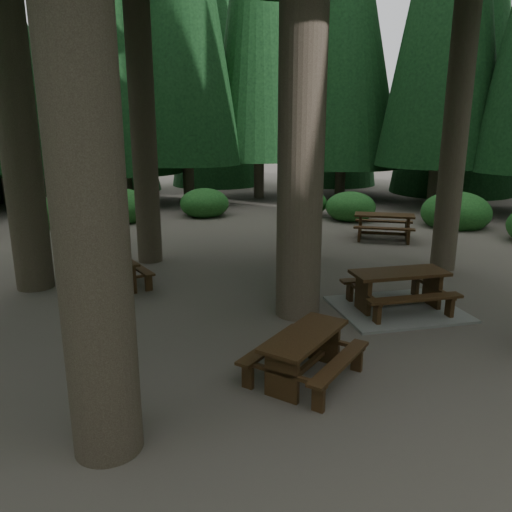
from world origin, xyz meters
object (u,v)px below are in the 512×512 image
object	(u,v)px
picnic_table_a	(398,297)
picnic_table_e	(305,349)
picnic_table_b	(115,268)
picnic_table_d	(384,223)

from	to	relation	value
picnic_table_a	picnic_table_e	world-z (taller)	picnic_table_a
picnic_table_a	picnic_table_b	bearing A→B (deg)	153.43
picnic_table_b	picnic_table_e	world-z (taller)	picnic_table_e
picnic_table_a	picnic_table_b	xyz separation A→B (m)	(-5.21, 3.15, 0.17)
picnic_table_a	picnic_table_e	xyz separation A→B (m)	(-2.82, -1.98, 0.19)
picnic_table_e	picnic_table_a	bearing A→B (deg)	-4.49
picnic_table_e	picnic_table_d	bearing A→B (deg)	12.45
picnic_table_a	picnic_table_b	distance (m)	6.09
picnic_table_a	picnic_table_d	xyz separation A→B (m)	(3.15, 5.66, 0.25)
picnic_table_a	picnic_table_b	world-z (taller)	picnic_table_a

